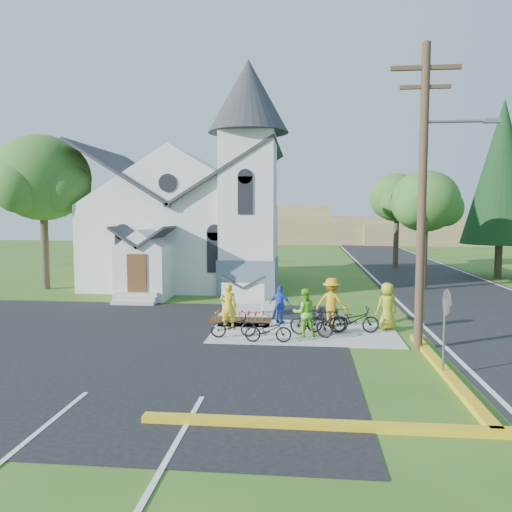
# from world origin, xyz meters

# --- Properties ---
(ground) EXTENTS (120.00, 120.00, 0.00)m
(ground) POSITION_xyz_m (0.00, 0.00, 0.00)
(ground) COLOR #355F1B
(ground) RESTS_ON ground
(parking_lot) EXTENTS (20.00, 16.00, 0.02)m
(parking_lot) POSITION_xyz_m (-7.00, -2.00, 0.01)
(parking_lot) COLOR black
(parking_lot) RESTS_ON ground
(road) EXTENTS (8.00, 90.00, 0.02)m
(road) POSITION_xyz_m (10.00, 15.00, 0.01)
(road) COLOR black
(road) RESTS_ON ground
(sidewalk) EXTENTS (7.00, 4.00, 0.05)m
(sidewalk) POSITION_xyz_m (1.50, 0.50, 0.03)
(sidewalk) COLOR #A7A197
(sidewalk) RESTS_ON ground
(church) EXTENTS (12.35, 12.00, 13.00)m
(church) POSITION_xyz_m (-5.48, 12.48, 5.25)
(church) COLOR silver
(church) RESTS_ON ground
(church_sign) EXTENTS (2.20, 0.40, 1.70)m
(church_sign) POSITION_xyz_m (-1.20, 3.20, 1.03)
(church_sign) COLOR #A7A197
(church_sign) RESTS_ON ground
(flower_bed) EXTENTS (2.60, 1.10, 0.07)m
(flower_bed) POSITION_xyz_m (-1.20, 2.30, 0.04)
(flower_bed) COLOR #361D0E
(flower_bed) RESTS_ON ground
(utility_pole) EXTENTS (3.45, 0.28, 10.00)m
(utility_pole) POSITION_xyz_m (5.36, -1.50, 5.40)
(utility_pole) COLOR #442E22
(utility_pole) RESTS_ON ground
(stop_sign) EXTENTS (0.11, 0.76, 2.48)m
(stop_sign) POSITION_xyz_m (5.43, -4.20, 1.78)
(stop_sign) COLOR gray
(stop_sign) RESTS_ON ground
(tree_lot_corner) EXTENTS (5.60, 5.60, 9.15)m
(tree_lot_corner) POSITION_xyz_m (-14.00, 10.00, 6.60)
(tree_lot_corner) COLOR #3B2B20
(tree_lot_corner) RESTS_ON ground
(tree_road_near) EXTENTS (4.00, 4.00, 7.05)m
(tree_road_near) POSITION_xyz_m (8.50, 12.00, 5.21)
(tree_road_near) COLOR #3B2B20
(tree_road_near) RESTS_ON ground
(tree_road_mid) EXTENTS (4.40, 4.40, 7.80)m
(tree_road_mid) POSITION_xyz_m (9.00, 24.00, 5.78)
(tree_road_mid) COLOR #3B2B20
(tree_road_mid) RESTS_ON ground
(conifer) EXTENTS (5.20, 5.20, 12.40)m
(conifer) POSITION_xyz_m (15.00, 18.00, 7.39)
(conifer) COLOR #3B2B20
(conifer) RESTS_ON ground
(distant_hills) EXTENTS (61.00, 10.00, 5.60)m
(distant_hills) POSITION_xyz_m (3.36, 56.33, 2.17)
(distant_hills) COLOR #8C6E4E
(distant_hills) RESTS_ON ground
(cyclist_0) EXTENTS (0.68, 0.46, 1.81)m
(cyclist_0) POSITION_xyz_m (-1.44, 0.55, 0.95)
(cyclist_0) COLOR gold
(cyclist_0) RESTS_ON sidewalk
(bike_0) EXTENTS (1.74, 0.92, 0.87)m
(bike_0) POSITION_xyz_m (-1.07, -0.63, 0.48)
(bike_0) COLOR black
(bike_0) RESTS_ON sidewalk
(cyclist_1) EXTENTS (1.00, 0.87, 1.77)m
(cyclist_1) POSITION_xyz_m (1.50, -0.23, 0.93)
(cyclist_1) COLOR #6BC925
(cyclist_1) RESTS_ON sidewalk
(bike_1) EXTENTS (1.78, 1.14, 1.04)m
(bike_1) POSITION_xyz_m (1.76, -0.21, 0.57)
(bike_1) COLOR black
(bike_1) RESTS_ON sidewalk
(cyclist_2) EXTENTS (0.99, 0.66, 1.57)m
(cyclist_2) POSITION_xyz_m (0.51, 1.82, 0.83)
(cyclist_2) COLOR blue
(cyclist_2) RESTS_ON sidewalk
(bike_2) EXTENTS (1.66, 0.64, 0.86)m
(bike_2) POSITION_xyz_m (0.24, -1.20, 0.48)
(bike_2) COLOR black
(bike_2) RESTS_ON sidewalk
(cyclist_3) EXTENTS (1.40, 1.02, 1.95)m
(cyclist_3) POSITION_xyz_m (2.57, 1.49, 1.02)
(cyclist_3) COLOR gold
(cyclist_3) RESTS_ON sidewalk
(bike_3) EXTENTS (1.64, 0.68, 0.96)m
(bike_3) POSITION_xyz_m (2.38, 0.45, 0.53)
(bike_3) COLOR black
(bike_3) RESTS_ON sidewalk
(cyclist_4) EXTENTS (1.05, 0.87, 1.84)m
(cyclist_4) POSITION_xyz_m (4.70, 1.16, 0.97)
(cyclist_4) COLOR #ADAB20
(cyclist_4) RESTS_ON sidewalk
(bike_4) EXTENTS (1.94, 0.82, 0.99)m
(bike_4) POSITION_xyz_m (3.37, 0.48, 0.55)
(bike_4) COLOR black
(bike_4) RESTS_ON sidewalk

